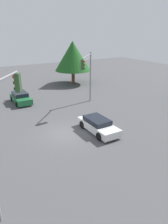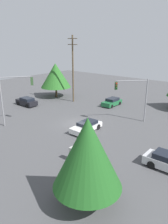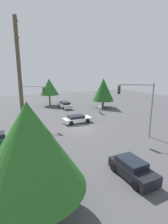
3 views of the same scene
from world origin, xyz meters
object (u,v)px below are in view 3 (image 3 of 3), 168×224
Objects in this scene: sedan_white at (77,119)px; traffic_signal_main at (139,100)px; sedan_silver at (65,105)px; electrical_cabinet at (99,110)px; sedan_dark at (132,169)px; traffic_signal_cross at (30,97)px.

traffic_signal_main reaches higher than sedan_white.
electrical_cabinet is at bearing -60.22° from sedan_silver.
traffic_signal_main is (-19.94, -2.37, 3.89)m from sedan_silver.
sedan_white is at bearing -97.69° from sedan_dark.
traffic_signal_cross is at bearing 93.47° from electrical_cabinet.
traffic_signal_main is 1.11× the size of traffic_signal_cross.
sedan_silver reaches higher than sedan_white.
traffic_signal_cross reaches higher than sedan_dark.
sedan_dark is at bearing 155.93° from electrical_cabinet.
sedan_silver is 26.85m from sedan_dark.
sedan_silver is 3.45× the size of electrical_cabinet.
sedan_silver is 0.71× the size of traffic_signal_main.
traffic_signal_main is at bearing -2.97° from traffic_signal_cross.
traffic_signal_main is at bearing 170.93° from electrical_cabinet.
sedan_white is 7.39m from electrical_cabinet.
sedan_silver is at bearing 29.78° from electrical_cabinet.
sedan_white is 15.40m from sedan_dark.
traffic_signal_main is at bearing -83.22° from sedan_silver.
electrical_cabinet is (12.35, -1.97, -3.92)m from traffic_signal_main.
traffic_signal_cross is at bearing -10.66° from traffic_signal_main.
traffic_signal_cross reaches higher than sedan_silver.
traffic_signal_cross is 13.47m from electrical_cabinet.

